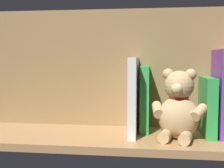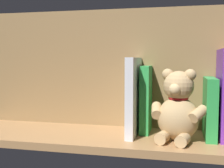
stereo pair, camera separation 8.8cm
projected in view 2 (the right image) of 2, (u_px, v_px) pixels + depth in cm
name	position (u px, v px, depth cm)	size (l,w,h in cm)	color
ground_plane	(112.00, 137.00, 89.81)	(99.83, 27.94, 2.20)	#A87A4C
shelf_back_panel	(120.00, 68.00, 99.46)	(99.83, 1.50, 39.61)	olive
book_2	(221.00, 94.00, 84.47)	(1.24, 15.07, 25.73)	purple
book_3	(210.00, 108.00, 85.37)	(3.05, 15.27, 17.51)	green
teddy_bear	(178.00, 109.00, 81.94)	(15.87, 14.92, 20.22)	tan
book_4	(146.00, 99.00, 91.56)	(2.81, 11.04, 20.80)	green
book_5	(134.00, 96.00, 88.96)	(2.37, 17.73, 23.38)	silver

